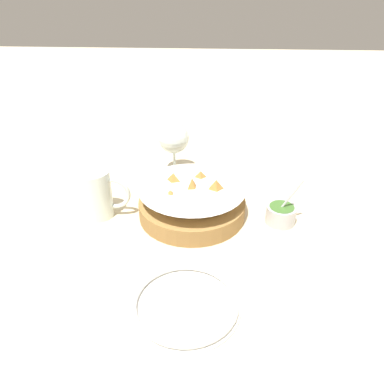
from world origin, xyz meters
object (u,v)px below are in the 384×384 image
at_px(wine_glass, 174,140).
at_px(beer_mug, 97,195).
at_px(food_basket, 192,201).
at_px(side_plate, 186,304).
at_px(sauce_cup, 281,213).

distance_m(wine_glass, beer_mug, 0.27).
bearing_deg(beer_mug, food_basket, 3.69).
distance_m(wine_glass, side_plate, 0.48).
bearing_deg(side_plate, food_basket, 91.24).
bearing_deg(sauce_cup, side_plate, -126.76).
bearing_deg(beer_mug, wine_glass, 55.98).
height_order(food_basket, beer_mug, beer_mug).
height_order(sauce_cup, side_plate, sauce_cup).
height_order(food_basket, side_plate, food_basket).
bearing_deg(food_basket, wine_glass, 106.06).
xyz_separation_m(sauce_cup, beer_mug, (-0.40, 0.00, 0.03)).
xyz_separation_m(wine_glass, beer_mug, (-0.15, -0.22, -0.04)).
bearing_deg(food_basket, beer_mug, -176.31).
height_order(food_basket, wine_glass, wine_glass).
bearing_deg(beer_mug, sauce_cup, -0.71).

